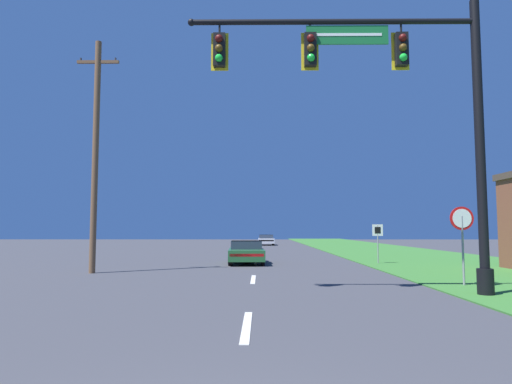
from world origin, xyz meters
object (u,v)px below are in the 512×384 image
stop_sign (462,228)px  utility_pole_near (95,151)px  signal_mast (402,103)px  far_car (266,240)px  car_ahead (246,252)px  route_sign_post (378,235)px

stop_sign → utility_pole_near: (-13.48, 4.25, 3.24)m
stop_sign → utility_pole_near: size_ratio=0.25×
signal_mast → far_car: size_ratio=2.00×
utility_pole_near → car_ahead: bearing=40.7°
far_car → car_ahead: bearing=-92.9°
signal_mast → utility_pole_near: utility_pole_near is taller
car_ahead → stop_sign: size_ratio=1.71×
signal_mast → route_sign_post: bearing=79.2°
car_ahead → utility_pole_near: bearing=-139.3°
signal_mast → stop_sign: bearing=40.4°
car_ahead → route_sign_post: 7.00m
signal_mast → car_ahead: bearing=112.0°
car_ahead → far_car: same height
far_car → stop_sign: stop_sign is taller
car_ahead → far_car: 28.59m
route_sign_post → utility_pole_near: (-13.17, -5.13, 3.58)m
signal_mast → car_ahead: size_ratio=2.00×
signal_mast → route_sign_post: (2.19, 11.52, -3.84)m
car_ahead → stop_sign: bearing=-53.0°
car_ahead → signal_mast: bearing=-68.0°
car_ahead → utility_pole_near: size_ratio=0.43×
signal_mast → far_car: bearing=94.7°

